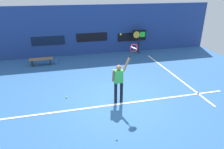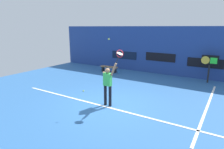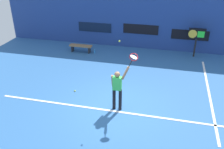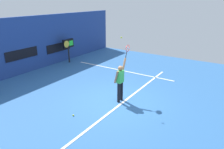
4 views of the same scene
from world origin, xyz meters
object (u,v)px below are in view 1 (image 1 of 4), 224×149
object	(u,v)px
tennis_ball	(121,34)
scoreboard_clock	(139,35)
tennis_racket	(133,49)
court_bench	(41,60)
spare_ball	(66,97)
tennis_player	(119,80)
water_bottle	(56,62)

from	to	relation	value
tennis_ball	scoreboard_clock	bearing A→B (deg)	63.06
tennis_racket	tennis_ball	distance (m)	0.79
court_bench	tennis_ball	bearing A→B (deg)	-56.80
scoreboard_clock	spare_ball	distance (m)	7.83
tennis_player	tennis_ball	size ratio (longest dim) A/B	28.85
tennis_player	scoreboard_clock	size ratio (longest dim) A/B	1.14
tennis_ball	tennis_racket	bearing A→B (deg)	-1.82
tennis_player	water_bottle	xyz separation A→B (m)	(-2.62, 5.46, -0.89)
tennis_racket	tennis_ball	bearing A→B (deg)	178.18
tennis_player	spare_ball	size ratio (longest dim) A/B	28.85
water_bottle	spare_ball	size ratio (longest dim) A/B	3.53
tennis_racket	court_bench	bearing A→B (deg)	126.81
tennis_racket	water_bottle	world-z (taller)	tennis_racket
tennis_racket	water_bottle	xyz separation A→B (m)	(-3.20, 5.47, -2.20)
court_bench	spare_ball	bearing A→B (deg)	-73.61
tennis_player	tennis_ball	distance (m)	1.90
court_bench	scoreboard_clock	bearing A→B (deg)	7.48
water_bottle	tennis_player	bearing A→B (deg)	-64.38
tennis_player	court_bench	bearing A→B (deg)	122.74
scoreboard_clock	court_bench	size ratio (longest dim) A/B	1.22
tennis_ball	water_bottle	xyz separation A→B (m)	(-2.67, 5.45, -2.79)
tennis_racket	water_bottle	bearing A→B (deg)	120.34
tennis_player	spare_ball	xyz separation A→B (m)	(-2.16, 0.88, -0.98)
spare_ball	tennis_ball	bearing A→B (deg)	-21.34
tennis_player	scoreboard_clock	xyz separation A→B (m)	(3.28, 6.35, 0.33)
tennis_player	scoreboard_clock	world-z (taller)	tennis_player
tennis_racket	tennis_ball	xyz separation A→B (m)	(-0.53, 0.02, 0.59)
tennis_racket	court_bench	size ratio (longest dim) A/B	0.44
scoreboard_clock	spare_ball	size ratio (longest dim) A/B	25.22
tennis_player	court_bench	size ratio (longest dim) A/B	1.40
court_bench	water_bottle	distance (m)	0.92
tennis_racket	water_bottle	size ratio (longest dim) A/B	2.59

